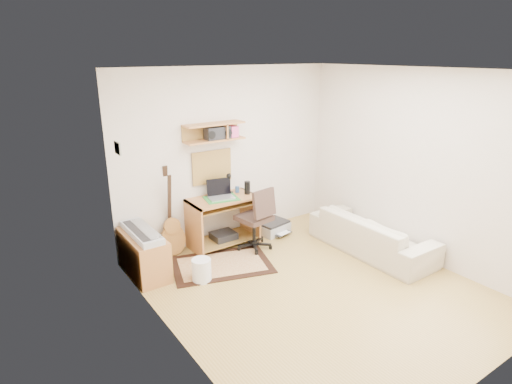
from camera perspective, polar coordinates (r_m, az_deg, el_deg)
floor at (r=5.45m, az=7.78°, el=-12.70°), size 3.60×4.00×0.01m
ceiling at (r=4.69m, az=9.19°, el=15.86°), size 3.60×4.00×0.01m
back_wall at (r=6.46m, az=-3.73°, el=4.95°), size 3.60×0.01×2.60m
left_wall at (r=3.97m, az=-11.15°, el=-4.03°), size 0.01×4.00×2.60m
right_wall at (r=6.25m, az=20.71°, el=3.32°), size 0.01×4.00×2.60m
wall_shelf at (r=6.13m, az=-5.60°, el=7.98°), size 0.90×0.25×0.26m
cork_board at (r=6.33m, az=-5.92°, el=3.39°), size 0.64×0.03×0.49m
wall_photo at (r=5.22m, az=-18.00°, el=5.60°), size 0.02×0.20×0.15m
desk at (r=6.38m, az=-4.41°, el=-3.98°), size 1.00×0.55×0.75m
laptop at (r=6.17m, az=-4.68°, el=0.31°), size 0.43×0.43×0.28m
speaker at (r=6.38m, az=-1.17°, el=0.58°), size 0.09×0.09×0.20m
desk_lamp at (r=6.42m, az=-3.48°, el=1.25°), size 0.11×0.11×0.32m
pencil_cup at (r=6.47m, az=-2.53°, el=0.35°), size 0.06×0.06×0.09m
boombox at (r=6.15m, az=-5.20°, el=7.84°), size 0.36×0.17×0.19m
rug at (r=5.94m, az=-4.63°, el=-9.64°), size 1.53×1.23×0.02m
task_chair at (r=6.22m, az=-0.26°, el=-3.47°), size 0.57×0.57×0.97m
cabinet at (r=5.79m, az=-14.77°, el=-8.09°), size 0.40×0.90×0.55m
music_keyboard at (r=5.66m, az=-15.03°, el=-5.23°), size 0.28×0.88×0.08m
guitar at (r=6.09m, az=-11.21°, el=-2.64°), size 0.36×0.24×1.30m
waste_basket at (r=5.54m, az=-7.29°, el=-10.30°), size 0.30×0.30×0.30m
printer at (r=6.91m, az=2.23°, el=-4.77°), size 0.54×0.46×0.18m
sofa at (r=6.39m, az=15.26°, el=-4.65°), size 0.55×1.88×0.74m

